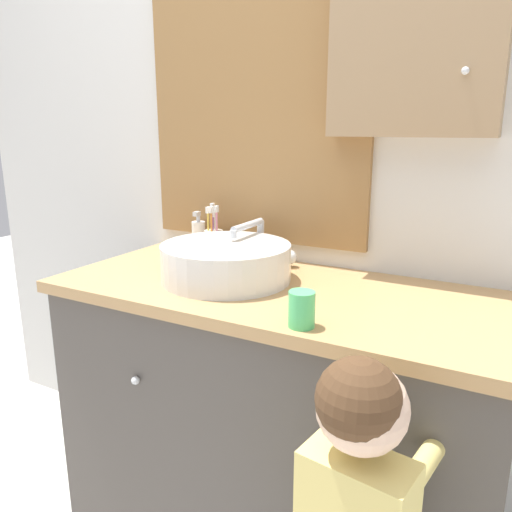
% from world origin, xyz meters
% --- Properties ---
extents(wall_back, '(3.20, 0.18, 2.50)m').
position_xyz_m(wall_back, '(0.01, 0.62, 1.28)').
color(wall_back, silver).
rests_on(wall_back, ground_plane).
extents(vanity_counter, '(1.32, 0.58, 0.86)m').
position_xyz_m(vanity_counter, '(0.00, 0.31, 0.43)').
color(vanity_counter, '#4C4742').
rests_on(vanity_counter, ground_plane).
extents(sink_basin, '(0.39, 0.44, 0.16)m').
position_xyz_m(sink_basin, '(-0.16, 0.31, 0.91)').
color(sink_basin, silver).
rests_on(sink_basin, vanity_counter).
extents(toothbrush_holder, '(0.07, 0.07, 0.19)m').
position_xyz_m(toothbrush_holder, '(-0.35, 0.51, 0.91)').
color(toothbrush_holder, beige).
rests_on(toothbrush_holder, vanity_counter).
extents(soap_dispenser, '(0.05, 0.05, 0.15)m').
position_xyz_m(soap_dispenser, '(-0.43, 0.54, 0.92)').
color(soap_dispenser, white).
rests_on(soap_dispenser, vanity_counter).
extents(drinking_cup, '(0.06, 0.06, 0.09)m').
position_xyz_m(drinking_cup, '(0.18, 0.07, 0.90)').
color(drinking_cup, '#4CC670').
rests_on(drinking_cup, vanity_counter).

